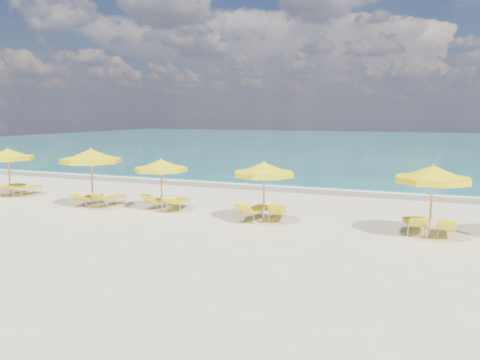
% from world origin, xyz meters
% --- Properties ---
extents(ground_plane, '(120.00, 120.00, 0.00)m').
position_xyz_m(ground_plane, '(0.00, 0.00, 0.00)').
color(ground_plane, beige).
extents(ocean, '(120.00, 80.00, 0.30)m').
position_xyz_m(ocean, '(0.00, 48.00, 0.00)').
color(ocean, '#126466').
rests_on(ocean, ground).
extents(wet_sand_band, '(120.00, 2.60, 0.01)m').
position_xyz_m(wet_sand_band, '(0.00, 7.40, 0.00)').
color(wet_sand_band, tan).
rests_on(wet_sand_band, ground).
extents(foam_line, '(120.00, 1.20, 0.03)m').
position_xyz_m(foam_line, '(0.00, 8.20, 0.00)').
color(foam_line, white).
rests_on(foam_line, ground).
extents(whitecap_near, '(14.00, 0.36, 0.05)m').
position_xyz_m(whitecap_near, '(-6.00, 17.00, 0.00)').
color(whitecap_near, white).
rests_on(whitecap_near, ground).
extents(whitecap_far, '(18.00, 0.30, 0.05)m').
position_xyz_m(whitecap_far, '(8.00, 24.00, 0.00)').
color(whitecap_far, white).
rests_on(whitecap_far, ground).
extents(umbrella_0, '(2.63, 2.63, 2.31)m').
position_xyz_m(umbrella_0, '(-11.16, 0.24, 1.97)').
color(umbrella_0, tan).
rests_on(umbrella_0, ground).
extents(umbrella_1, '(2.54, 2.54, 2.49)m').
position_xyz_m(umbrella_1, '(-5.84, -0.44, 2.12)').
color(umbrella_1, tan).
rests_on(umbrella_1, ground).
extents(umbrella_2, '(2.69, 2.69, 2.13)m').
position_xyz_m(umbrella_2, '(-2.80, 0.02, 1.81)').
color(umbrella_2, tan).
rests_on(umbrella_2, ground).
extents(umbrella_3, '(2.26, 2.26, 2.23)m').
position_xyz_m(umbrella_3, '(1.67, -0.42, 1.90)').
color(umbrella_3, tan).
rests_on(umbrella_3, ground).
extents(umbrella_4, '(3.03, 3.03, 2.34)m').
position_xyz_m(umbrella_4, '(7.20, -0.53, 2.00)').
color(umbrella_4, tan).
rests_on(umbrella_4, ground).
extents(lounger_0_left, '(0.68, 1.93, 0.81)m').
position_xyz_m(lounger_0_left, '(-11.68, 0.66, 0.23)').
color(lounger_0_left, '#A5A8AD').
rests_on(lounger_0_left, ground).
extents(lounger_0_right, '(0.72, 1.84, 0.64)m').
position_xyz_m(lounger_0_right, '(-10.75, 0.80, 0.21)').
color(lounger_0_right, '#A5A8AD').
rests_on(lounger_0_right, ground).
extents(lounger_1_left, '(0.64, 1.71, 0.69)m').
position_xyz_m(lounger_1_left, '(-6.33, -0.11, 0.20)').
color(lounger_1_left, '#A5A8AD').
rests_on(lounger_1_left, ground).
extents(lounger_1_right, '(0.67, 1.69, 0.69)m').
position_xyz_m(lounger_1_right, '(-5.35, 0.11, 0.20)').
color(lounger_1_right, '#A5A8AD').
rests_on(lounger_1_right, ground).
extents(lounger_2_left, '(0.69, 1.66, 0.73)m').
position_xyz_m(lounger_2_left, '(-3.19, 0.49, 0.20)').
color(lounger_2_left, '#A5A8AD').
rests_on(lounger_2_left, ground).
extents(lounger_2_right, '(0.84, 1.84, 0.73)m').
position_xyz_m(lounger_2_right, '(-2.27, 0.44, 0.21)').
color(lounger_2_right, '#A5A8AD').
rests_on(lounger_2_right, ground).
extents(lounger_3_left, '(1.00, 1.98, 0.85)m').
position_xyz_m(lounger_3_left, '(1.26, -0.16, 0.23)').
color(lounger_3_left, '#A5A8AD').
rests_on(lounger_3_left, ground).
extents(lounger_3_right, '(0.87, 1.69, 0.81)m').
position_xyz_m(lounger_3_right, '(2.03, 0.09, 0.21)').
color(lounger_3_right, '#A5A8AD').
rests_on(lounger_3_right, ground).
extents(lounger_4_left, '(0.86, 1.75, 0.76)m').
position_xyz_m(lounger_4_left, '(6.72, -0.00, 0.21)').
color(lounger_4_left, '#A5A8AD').
rests_on(lounger_4_left, ground).
extents(lounger_4_right, '(0.57, 1.57, 0.74)m').
position_xyz_m(lounger_4_right, '(7.69, -0.09, 0.20)').
color(lounger_4_right, '#A5A8AD').
rests_on(lounger_4_right, ground).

